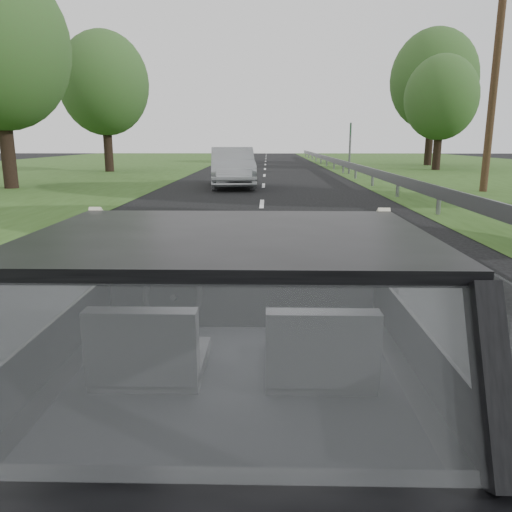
{
  "coord_description": "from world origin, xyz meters",
  "views": [
    {
      "loc": [
        0.15,
        -2.45,
        1.81
      ],
      "look_at": [
        0.09,
        0.56,
        1.11
      ],
      "focal_mm": 35.0,
      "sensor_mm": 36.0,
      "label": 1
    }
  ],
  "objects_px": {
    "other_car": "(232,167)",
    "highway_sign": "(350,149)",
    "cat": "(270,260)",
    "utility_pole": "(495,75)",
    "subject_car": "(237,351)"
  },
  "relations": [
    {
      "from": "other_car",
      "to": "utility_pole",
      "type": "height_order",
      "value": "utility_pole"
    },
    {
      "from": "subject_car",
      "to": "highway_sign",
      "type": "relative_size",
      "value": 1.46
    },
    {
      "from": "cat",
      "to": "highway_sign",
      "type": "distance_m",
      "value": 25.38
    },
    {
      "from": "subject_car",
      "to": "other_car",
      "type": "relative_size",
      "value": 0.85
    },
    {
      "from": "other_car",
      "to": "highway_sign",
      "type": "relative_size",
      "value": 1.72
    },
    {
      "from": "subject_car",
      "to": "utility_pole",
      "type": "bearing_deg",
      "value": 63.27
    },
    {
      "from": "cat",
      "to": "highway_sign",
      "type": "xyz_separation_m",
      "value": [
        4.5,
        24.98,
        0.29
      ]
    },
    {
      "from": "cat",
      "to": "highway_sign",
      "type": "height_order",
      "value": "highway_sign"
    },
    {
      "from": "subject_car",
      "to": "other_car",
      "type": "bearing_deg",
      "value": 94.02
    },
    {
      "from": "subject_car",
      "to": "cat",
      "type": "relative_size",
      "value": 7.5
    },
    {
      "from": "other_car",
      "to": "highway_sign",
      "type": "bearing_deg",
      "value": 47.79
    },
    {
      "from": "other_car",
      "to": "subject_car",
      "type": "bearing_deg",
      "value": -91.68
    },
    {
      "from": "cat",
      "to": "highway_sign",
      "type": "relative_size",
      "value": 0.19
    },
    {
      "from": "cat",
      "to": "utility_pole",
      "type": "bearing_deg",
      "value": 73.5
    },
    {
      "from": "cat",
      "to": "utility_pole",
      "type": "distance_m",
      "value": 17.35
    }
  ]
}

